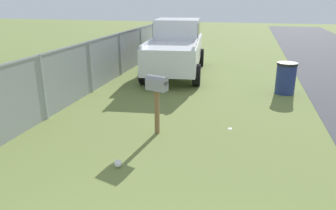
% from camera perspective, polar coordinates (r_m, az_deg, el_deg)
% --- Properties ---
extents(mailbox, '(0.35, 0.51, 1.33)m').
position_cam_1_polar(mailbox, '(7.05, -1.97, 2.98)').
color(mailbox, brown).
rests_on(mailbox, ground).
extents(pickup_truck, '(5.43, 2.53, 2.09)m').
position_cam_1_polar(pickup_truck, '(13.11, 1.45, 10.36)').
color(pickup_truck, silver).
rests_on(pickup_truck, ground).
extents(trash_bin, '(0.63, 0.63, 0.99)m').
position_cam_1_polar(trash_bin, '(10.93, 19.86, 4.43)').
color(trash_bin, navy).
rests_on(trash_bin, ground).
extents(fence_section, '(17.87, 0.07, 1.64)m').
position_cam_1_polar(fence_section, '(11.80, -10.61, 8.11)').
color(fence_section, '#9EA3A8').
rests_on(fence_section, ground).
extents(litter_wrapper_far_scatter, '(0.13, 0.10, 0.01)m').
position_cam_1_polar(litter_wrapper_far_scatter, '(7.77, 10.78, -4.05)').
color(litter_wrapper_far_scatter, silver).
rests_on(litter_wrapper_far_scatter, ground).
extents(litter_bag_by_mailbox, '(0.14, 0.14, 0.14)m').
position_cam_1_polar(litter_bag_by_mailbox, '(6.04, -8.74, -10.07)').
color(litter_bag_by_mailbox, silver).
rests_on(litter_bag_by_mailbox, ground).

